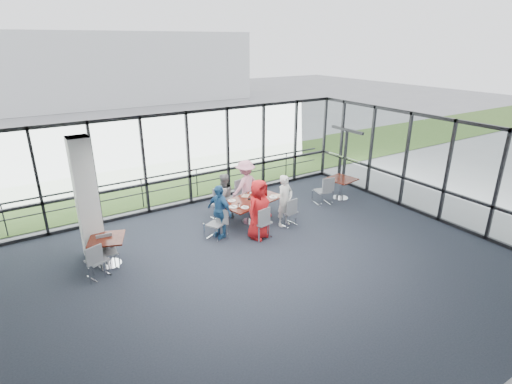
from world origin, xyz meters
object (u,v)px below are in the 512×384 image
diner_end (219,211)px  chair_spare_lb (108,252)px  side_table_left (107,242)px  chair_main_nr (288,212)px  side_table_right (341,182)px  structural_column (87,200)px  diner_near_left (259,209)px  chair_main_fl (219,204)px  chair_spare_r (323,191)px  chair_main_end (216,224)px  diner_far_left (224,197)px  main_table (251,203)px  diner_far_right (246,186)px  chair_spare_la (97,260)px  chair_main_fr (241,196)px  diner_near_right (285,201)px  chair_main_nl (261,222)px

diner_end → chair_spare_lb: size_ratio=1.94×
side_table_left → chair_main_nr: (5.19, -0.57, -0.19)m
side_table_right → diner_end: diner_end is taller
structural_column → diner_near_left: size_ratio=1.83×
side_table_left → chair_main_fl: 3.82m
side_table_right → chair_spare_r: 0.91m
chair_main_nr → chair_main_end: bearing=162.7°
diner_far_left → chair_main_nr: bearing=122.3°
diner_end → chair_main_fl: bearing=136.8°
main_table → diner_far_right: diner_far_right is taller
chair_spare_la → chair_spare_r: 7.58m
chair_main_fr → diner_near_right: bearing=90.9°
side_table_left → diner_far_right: 4.82m
main_table → chair_main_fr: 1.07m
structural_column → chair_main_fl: 4.07m
chair_main_fl → chair_spare_la: 4.29m
side_table_right → diner_far_left: (-4.34, 0.70, 0.11)m
diner_far_left → chair_main_end: size_ratio=1.73×
side_table_left → chair_main_nl: chair_main_nl is taller
side_table_left → chair_main_end: (2.93, -0.14, -0.20)m
side_table_right → chair_main_end: size_ratio=1.19×
diner_end → chair_spare_lb: diner_end is taller
chair_main_end → chair_spare_lb: (-2.95, 0.05, -0.03)m
main_table → chair_main_nl: chair_main_nl is taller
chair_main_fr → chair_spare_r: size_ratio=1.00×
diner_near_left → diner_far_right: (0.70, 1.88, -0.01)m
diner_far_left → chair_main_nl: diner_far_left is taller
structural_column → chair_spare_lb: size_ratio=3.96×
diner_far_left → chair_spare_lb: (-3.77, -1.00, -0.34)m
structural_column → chair_main_nl: size_ratio=3.36×
side_table_right → chair_main_fl: (-4.42, 0.84, -0.17)m
chair_main_end → chair_main_fl: bearing=119.6°
main_table → diner_end: (-1.25, -0.33, 0.16)m
diner_end → side_table_left: bearing=-107.8°
chair_spare_la → side_table_right: bearing=-15.8°
side_table_right → chair_spare_la: bearing=-175.8°
side_table_right → chair_spare_r: bearing=-177.1°
structural_column → side_table_left: bearing=-71.9°
main_table → chair_spare_la: (-4.69, -0.65, -0.18)m
chair_main_nr → chair_main_fl: (-1.52, 1.61, 0.03)m
structural_column → chair_main_nl: structural_column is taller
diner_end → chair_main_nl: size_ratio=1.65×
diner_near_right → chair_main_nr: size_ratio=1.82×
side_table_left → diner_near_left: 4.06m
chair_main_end → diner_far_right: bearing=97.3°
diner_near_left → chair_main_end: size_ratio=2.02×
diner_far_right → main_table: bearing=54.2°
main_table → side_table_left: size_ratio=1.99×
chair_spare_la → diner_end: bearing=-14.7°
main_table → side_table_left: same height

